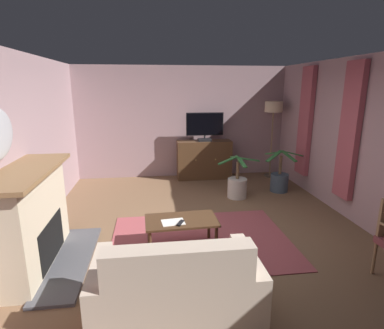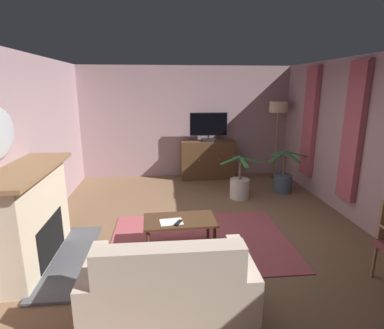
% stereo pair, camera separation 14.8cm
% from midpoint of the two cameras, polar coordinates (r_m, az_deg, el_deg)
% --- Properties ---
extents(ground_plane, '(5.67, 7.20, 0.04)m').
position_cam_midpoint_polar(ground_plane, '(4.82, 1.43, -13.15)').
color(ground_plane, brown).
extents(wall_back, '(5.67, 0.10, 2.68)m').
position_cam_midpoint_polar(wall_back, '(7.66, -2.40, 7.78)').
color(wall_back, gray).
rests_on(wall_back, ground_plane).
extents(wall_left, '(0.10, 7.20, 2.68)m').
position_cam_midpoint_polar(wall_left, '(4.72, -31.20, 1.66)').
color(wall_left, gray).
rests_on(wall_left, ground_plane).
extents(wall_right_with_window, '(0.10, 7.20, 2.68)m').
position_cam_midpoint_polar(wall_right_with_window, '(5.40, 29.75, 3.20)').
color(wall_right_with_window, '#A6858B').
rests_on(wall_right_with_window, ground_plane).
extents(curtain_panel_near, '(0.10, 0.44, 2.25)m').
position_cam_midpoint_polar(curtain_panel_near, '(5.67, 26.39, 5.41)').
color(curtain_panel_near, '#A34C56').
extents(curtain_panel_far, '(0.10, 0.44, 2.25)m').
position_cam_midpoint_polar(curtain_panel_far, '(6.96, 19.61, 7.44)').
color(curtain_panel_far, '#A34C56').
extents(rug_central, '(2.58, 1.94, 0.01)m').
position_cam_midpoint_polar(rug_central, '(4.66, 0.69, -13.84)').
color(rug_central, '#9E474C').
rests_on(rug_central, ground_plane).
extents(fireplace, '(0.96, 1.76, 1.25)m').
position_cam_midpoint_polar(fireplace, '(4.36, -28.54, -9.07)').
color(fireplace, '#4C4C51').
rests_on(fireplace, ground_plane).
extents(tv_cabinet, '(1.30, 0.45, 0.93)m').
position_cam_midpoint_polar(tv_cabinet, '(7.53, 1.67, 0.75)').
color(tv_cabinet, '#352315').
rests_on(tv_cabinet, ground_plane).
extents(television, '(0.88, 0.20, 0.67)m').
position_cam_midpoint_polar(television, '(7.33, 1.79, 7.10)').
color(television, black).
rests_on(television, tv_cabinet).
extents(coffee_table, '(1.00, 0.59, 0.44)m').
position_cam_midpoint_polar(coffee_table, '(4.30, -2.98, -10.70)').
color(coffee_table, '#422B19').
rests_on(coffee_table, ground_plane).
extents(tv_remote, '(0.12, 0.17, 0.02)m').
position_cam_midpoint_polar(tv_remote, '(4.15, -3.20, -10.71)').
color(tv_remote, black).
rests_on(tv_remote, coffee_table).
extents(folded_newspaper, '(0.32, 0.25, 0.01)m').
position_cam_midpoint_polar(folded_newspaper, '(4.20, -4.53, -10.56)').
color(folded_newspaper, silver).
rests_on(folded_newspaper, coffee_table).
extents(sofa_floral, '(1.56, 0.86, 0.94)m').
position_cam_midpoint_polar(sofa_floral, '(3.15, -4.30, -22.48)').
color(sofa_floral, '#C6B29E').
rests_on(sofa_floral, ground_plane).
extents(potted_plant_small_fern_corner, '(0.97, 0.90, 0.90)m').
position_cam_midpoint_polar(potted_plant_small_fern_corner, '(6.86, 15.23, -2.84)').
color(potted_plant_small_fern_corner, '#3D4C5B').
rests_on(potted_plant_small_fern_corner, ground_plane).
extents(potted_plant_on_hearth_side, '(0.85, 0.91, 0.87)m').
position_cam_midpoint_polar(potted_plant_on_hearth_side, '(6.31, 7.66, -4.03)').
color(potted_plant_on_hearth_side, beige).
rests_on(potted_plant_on_hearth_side, ground_plane).
extents(floor_lamp, '(0.42, 0.42, 1.85)m').
position_cam_midpoint_polar(floor_lamp, '(7.71, 14.25, 9.40)').
color(floor_lamp, '#4C4233').
rests_on(floor_lamp, ground_plane).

